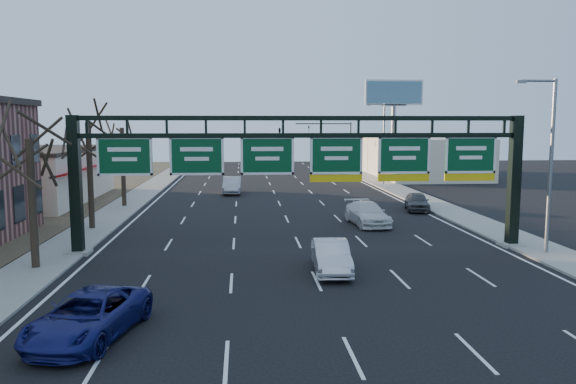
{
  "coord_description": "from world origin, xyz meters",
  "views": [
    {
      "loc": [
        -3.17,
        -21.43,
        6.73
      ],
      "look_at": [
        -0.77,
        7.67,
        3.2
      ],
      "focal_mm": 35.0,
      "sensor_mm": 36.0,
      "label": 1
    }
  ],
  "objects": [
    {
      "name": "car_blue_suv",
      "position": [
        -8.04,
        -3.87,
        0.72
      ],
      "size": [
        3.57,
        5.63,
        1.45
      ],
      "primitive_type": "imported",
      "rotation": [
        0.0,
        0.0,
        -0.24
      ],
      "color": "navy",
      "rests_on": "ground"
    },
    {
      "name": "streetlight_far",
      "position": [
        12.47,
        40.0,
        5.08
      ],
      "size": [
        2.15,
        0.22,
        9.0
      ],
      "color": "slate",
      "rests_on": "sidewalk_right"
    },
    {
      "name": "ground",
      "position": [
        0.0,
        0.0,
        0.0
      ],
      "size": [
        160.0,
        160.0,
        0.0
      ],
      "primitive_type": "plane",
      "color": "black",
      "rests_on": "ground"
    },
    {
      "name": "car_grey_far",
      "position": [
        10.5,
        21.1,
        0.72
      ],
      "size": [
        2.48,
        4.45,
        1.43
      ],
      "primitive_type": "imported",
      "rotation": [
        0.0,
        0.0,
        -0.2
      ],
      "color": "#3F4144",
      "rests_on": "ground"
    },
    {
      "name": "sidewalk_left",
      "position": [
        -12.8,
        20.0,
        0.06
      ],
      "size": [
        3.0,
        120.0,
        0.12
      ],
      "primitive_type": "cube",
      "color": "gray",
      "rests_on": "ground"
    },
    {
      "name": "tree_far",
      "position": [
        -12.8,
        25.0,
        7.48
      ],
      "size": [
        3.6,
        3.6,
        8.86
      ],
      "color": "black",
      "rests_on": "sidewalk_left"
    },
    {
      "name": "streetlight_near",
      "position": [
        12.47,
        6.0,
        5.08
      ],
      "size": [
        2.15,
        0.22,
        9.0
      ],
      "color": "slate",
      "rests_on": "sidewalk_right"
    },
    {
      "name": "lane_markings",
      "position": [
        0.0,
        20.0,
        0.01
      ],
      "size": [
        21.6,
        120.0,
        0.01
      ],
      "primitive_type": "cube",
      "color": "white",
      "rests_on": "ground"
    },
    {
      "name": "building_right_distant",
      "position": [
        20.0,
        50.0,
        2.5
      ],
      "size": [
        12.0,
        20.0,
        5.0
      ],
      "primitive_type": "cube",
      "color": "beige",
      "rests_on": "ground"
    },
    {
      "name": "tree_gantry",
      "position": [
        -12.8,
        5.0,
        7.11
      ],
      "size": [
        3.6,
        3.6,
        8.48
      ],
      "color": "black",
      "rests_on": "sidewalk_left"
    },
    {
      "name": "car_white_wagon",
      "position": [
        5.21,
        15.28,
        0.75
      ],
      "size": [
        2.58,
        5.37,
        1.51
      ],
      "primitive_type": "imported",
      "rotation": [
        0.0,
        0.0,
        0.09
      ],
      "color": "white",
      "rests_on": "ground"
    },
    {
      "name": "billboard_right",
      "position": [
        15.0,
        44.98,
        9.06
      ],
      "size": [
        7.0,
        0.5,
        12.0
      ],
      "color": "slate",
      "rests_on": "ground"
    },
    {
      "name": "car_silver_distant",
      "position": [
        -4.13,
        33.22,
        0.81
      ],
      "size": [
        1.78,
        4.94,
        1.62
      ],
      "primitive_type": "imported",
      "rotation": [
        0.0,
        0.0,
        -0.01
      ],
      "color": "#A2A2A6",
      "rests_on": "ground"
    },
    {
      "name": "sign_gantry",
      "position": [
        0.16,
        8.0,
        4.63
      ],
      "size": [
        24.6,
        1.2,
        7.2
      ],
      "color": "black",
      "rests_on": "ground"
    },
    {
      "name": "car_silver_sedan",
      "position": [
        0.85,
        3.37,
        0.73
      ],
      "size": [
        1.75,
        4.49,
        1.46
      ],
      "primitive_type": "imported",
      "rotation": [
        0.0,
        0.0,
        -0.05
      ],
      "color": "silver",
      "rests_on": "ground"
    },
    {
      "name": "traffic_signal_mast",
      "position": [
        5.69,
        55.0,
        5.5
      ],
      "size": [
        10.16,
        0.54,
        7.0
      ],
      "color": "black",
      "rests_on": "ground"
    },
    {
      "name": "cream_strip",
      "position": [
        -21.48,
        29.0,
        2.36
      ],
      "size": [
        10.9,
        18.4,
        4.7
      ],
      "color": "beige",
      "rests_on": "ground"
    },
    {
      "name": "sidewalk_right",
      "position": [
        12.8,
        20.0,
        0.06
      ],
      "size": [
        3.0,
        120.0,
        0.12
      ],
      "primitive_type": "cube",
      "color": "gray",
      "rests_on": "ground"
    },
    {
      "name": "tree_mid",
      "position": [
        -12.8,
        15.0,
        7.85
      ],
      "size": [
        3.6,
        3.6,
        9.24
      ],
      "color": "black",
      "rests_on": "sidewalk_left"
    }
  ]
}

